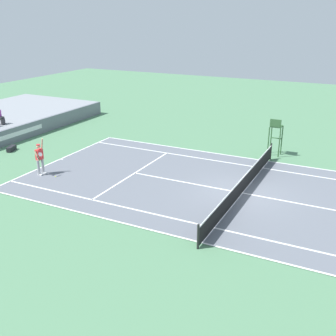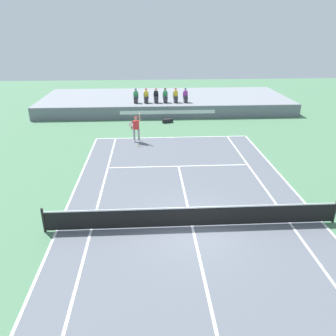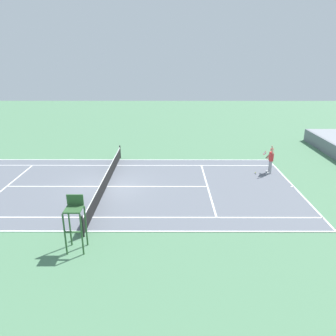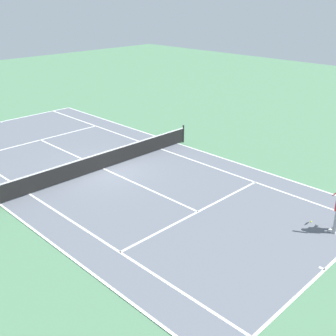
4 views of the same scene
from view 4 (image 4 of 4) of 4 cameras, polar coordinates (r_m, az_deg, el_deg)
name	(u,v)px [view 4 (image 4 of 4)]	position (r m, az deg, el deg)	size (l,w,h in m)	color
ground_plane	(104,169)	(21.58, -8.76, -0.17)	(80.00, 80.00, 0.00)	#4C7A56
court	(104,169)	(21.58, -8.76, -0.15)	(11.08, 23.88, 0.03)	slate
net	(103,160)	(21.39, -8.84, 1.12)	(11.98, 0.10, 1.07)	black
tennis_ball	(311,222)	(17.45, 18.99, -6.96)	(0.07, 0.07, 0.07)	#D1E533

